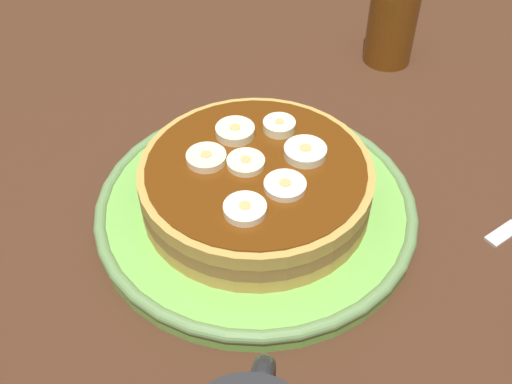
{
  "coord_description": "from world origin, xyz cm",
  "views": [
    {
      "loc": [
        -35.79,
        -5.75,
        38.1
      ],
      "look_at": [
        0.0,
        0.0,
        2.76
      ],
      "focal_mm": 42.69,
      "sensor_mm": 36.0,
      "label": 1
    }
  ],
  "objects_px": {
    "banana_slice_4": "(206,160)",
    "banana_slice_5": "(285,186)",
    "syrup_bottle": "(395,5)",
    "banana_slice_2": "(247,210)",
    "banana_slice_1": "(235,132)",
    "banana_slice_6": "(279,126)",
    "banana_slice_3": "(305,152)",
    "pancake_stack": "(260,186)",
    "plate": "(256,207)",
    "banana_slice_0": "(246,164)"
  },
  "relations": [
    {
      "from": "plate",
      "to": "banana_slice_6",
      "type": "height_order",
      "value": "banana_slice_6"
    },
    {
      "from": "banana_slice_2",
      "to": "banana_slice_3",
      "type": "relative_size",
      "value": 0.93
    },
    {
      "from": "banana_slice_3",
      "to": "banana_slice_5",
      "type": "height_order",
      "value": "banana_slice_3"
    },
    {
      "from": "pancake_stack",
      "to": "banana_slice_5",
      "type": "distance_m",
      "value": 0.04
    },
    {
      "from": "banana_slice_4",
      "to": "banana_slice_2",
      "type": "bearing_deg",
      "value": -139.9
    },
    {
      "from": "banana_slice_2",
      "to": "plate",
      "type": "bearing_deg",
      "value": 1.71
    },
    {
      "from": "banana_slice_4",
      "to": "banana_slice_5",
      "type": "xyz_separation_m",
      "value": [
        -0.02,
        -0.07,
        -0.0
      ]
    },
    {
      "from": "plate",
      "to": "banana_slice_2",
      "type": "bearing_deg",
      "value": -178.29
    },
    {
      "from": "banana_slice_0",
      "to": "syrup_bottle",
      "type": "relative_size",
      "value": 0.21
    },
    {
      "from": "banana_slice_2",
      "to": "banana_slice_4",
      "type": "distance_m",
      "value": 0.07
    },
    {
      "from": "banana_slice_0",
      "to": "banana_slice_3",
      "type": "bearing_deg",
      "value": -65.85
    },
    {
      "from": "banana_slice_5",
      "to": "banana_slice_6",
      "type": "relative_size",
      "value": 1.19
    },
    {
      "from": "banana_slice_2",
      "to": "banana_slice_4",
      "type": "bearing_deg",
      "value": 40.1
    },
    {
      "from": "plate",
      "to": "banana_slice_0",
      "type": "xyz_separation_m",
      "value": [
        -0.0,
        0.01,
        0.05
      ]
    },
    {
      "from": "banana_slice_3",
      "to": "syrup_bottle",
      "type": "distance_m",
      "value": 0.26
    },
    {
      "from": "pancake_stack",
      "to": "banana_slice_2",
      "type": "xyz_separation_m",
      "value": [
        -0.05,
        0.0,
        0.02
      ]
    },
    {
      "from": "banana_slice_1",
      "to": "banana_slice_6",
      "type": "bearing_deg",
      "value": -70.19
    },
    {
      "from": "banana_slice_3",
      "to": "syrup_bottle",
      "type": "xyz_separation_m",
      "value": [
        0.25,
        -0.07,
        0.01
      ]
    },
    {
      "from": "banana_slice_3",
      "to": "banana_slice_5",
      "type": "distance_m",
      "value": 0.04
    },
    {
      "from": "plate",
      "to": "banana_slice_2",
      "type": "height_order",
      "value": "banana_slice_2"
    },
    {
      "from": "banana_slice_2",
      "to": "banana_slice_6",
      "type": "bearing_deg",
      "value": -6.01
    },
    {
      "from": "plate",
      "to": "banana_slice_5",
      "type": "distance_m",
      "value": 0.06
    },
    {
      "from": "banana_slice_1",
      "to": "banana_slice_2",
      "type": "distance_m",
      "value": 0.09
    },
    {
      "from": "pancake_stack",
      "to": "banana_slice_1",
      "type": "height_order",
      "value": "banana_slice_1"
    },
    {
      "from": "plate",
      "to": "banana_slice_2",
      "type": "relative_size",
      "value": 8.37
    },
    {
      "from": "pancake_stack",
      "to": "banana_slice_2",
      "type": "height_order",
      "value": "banana_slice_2"
    },
    {
      "from": "banana_slice_2",
      "to": "banana_slice_1",
      "type": "bearing_deg",
      "value": 16.03
    },
    {
      "from": "banana_slice_5",
      "to": "syrup_bottle",
      "type": "height_order",
      "value": "syrup_bottle"
    },
    {
      "from": "pancake_stack",
      "to": "banana_slice_5",
      "type": "bearing_deg",
      "value": -132.33
    },
    {
      "from": "banana_slice_1",
      "to": "banana_slice_3",
      "type": "relative_size",
      "value": 0.95
    },
    {
      "from": "pancake_stack",
      "to": "plate",
      "type": "bearing_deg",
      "value": 77.06
    },
    {
      "from": "banana_slice_2",
      "to": "syrup_bottle",
      "type": "height_order",
      "value": "syrup_bottle"
    },
    {
      "from": "pancake_stack",
      "to": "banana_slice_2",
      "type": "relative_size",
      "value": 6.06
    },
    {
      "from": "pancake_stack",
      "to": "banana_slice_2",
      "type": "bearing_deg",
      "value": 178.14
    },
    {
      "from": "banana_slice_3",
      "to": "syrup_bottle",
      "type": "bearing_deg",
      "value": -16.03
    },
    {
      "from": "banana_slice_0",
      "to": "banana_slice_5",
      "type": "height_order",
      "value": "same"
    },
    {
      "from": "banana_slice_4",
      "to": "syrup_bottle",
      "type": "distance_m",
      "value": 0.31
    },
    {
      "from": "banana_slice_2",
      "to": "banana_slice_5",
      "type": "bearing_deg",
      "value": -39.3
    },
    {
      "from": "pancake_stack",
      "to": "banana_slice_3",
      "type": "xyz_separation_m",
      "value": [
        0.02,
        -0.03,
        0.02
      ]
    },
    {
      "from": "plate",
      "to": "banana_slice_6",
      "type": "bearing_deg",
      "value": -13.85
    },
    {
      "from": "banana_slice_3",
      "to": "banana_slice_6",
      "type": "height_order",
      "value": "same"
    },
    {
      "from": "banana_slice_6",
      "to": "syrup_bottle",
      "type": "height_order",
      "value": "syrup_bottle"
    },
    {
      "from": "plate",
      "to": "banana_slice_2",
      "type": "xyz_separation_m",
      "value": [
        -0.05,
        -0.0,
        0.05
      ]
    },
    {
      "from": "banana_slice_6",
      "to": "syrup_bottle",
      "type": "distance_m",
      "value": 0.24
    },
    {
      "from": "banana_slice_6",
      "to": "syrup_bottle",
      "type": "xyz_separation_m",
      "value": [
        0.22,
        -0.1,
        0.01
      ]
    },
    {
      "from": "banana_slice_2",
      "to": "banana_slice_0",
      "type": "bearing_deg",
      "value": 11.01
    },
    {
      "from": "banana_slice_0",
      "to": "banana_slice_5",
      "type": "xyz_separation_m",
      "value": [
        -0.02,
        -0.03,
        -0.0
      ]
    },
    {
      "from": "syrup_bottle",
      "to": "banana_slice_3",
      "type": "bearing_deg",
      "value": 163.97
    },
    {
      "from": "banana_slice_3",
      "to": "banana_slice_4",
      "type": "xyz_separation_m",
      "value": [
        -0.02,
        0.08,
        -0.0
      ]
    },
    {
      "from": "pancake_stack",
      "to": "banana_slice_5",
      "type": "height_order",
      "value": "banana_slice_5"
    }
  ]
}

